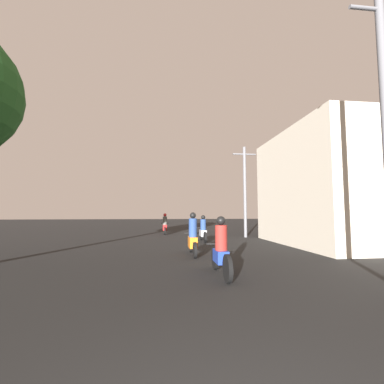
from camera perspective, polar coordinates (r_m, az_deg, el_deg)
The scene contains 6 objects.
motorcycle_blue at distance 7.05m, azimuth 6.43°, elevation -12.97°, with size 0.60×2.15×1.57m.
motorcycle_orange at distance 10.20m, azimuth 0.16°, elevation -10.16°, with size 0.60×2.01×1.66m.
motorcycle_silver at distance 14.77m, azimuth 2.47°, elevation -8.63°, with size 0.60×2.05×1.50m.
motorcycle_red at distance 19.87m, azimuth -6.05°, elevation -7.43°, with size 0.60×1.98×1.57m.
building_right_near at distance 15.12m, azimuth 27.84°, elevation 0.82°, with size 4.69×7.54×5.87m.
utility_pole_far at distance 17.63m, azimuth 11.67°, elevation 0.61°, with size 1.60×0.20×6.10m.
Camera 1 is at (-0.56, -0.99, 1.68)m, focal length 24.00 mm.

